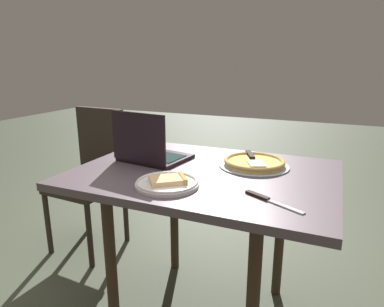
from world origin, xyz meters
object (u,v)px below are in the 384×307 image
(dining_table, at_px, (204,189))
(table_knife, at_px, (267,199))
(pizza_tray, at_px, (254,163))
(chair_near, at_px, (93,171))
(pizza_plate, at_px, (167,183))
(laptop, at_px, (150,151))

(dining_table, xyz_separation_m, table_knife, (-0.32, 0.22, 0.09))
(pizza_tray, xyz_separation_m, table_knife, (-0.13, 0.37, -0.01))
(table_knife, distance_m, chair_near, 1.42)
(pizza_tray, bearing_deg, table_knife, 109.81)
(pizza_plate, height_order, chair_near, chair_near)
(pizza_tray, bearing_deg, laptop, 13.74)
(laptop, xyz_separation_m, pizza_tray, (-0.48, -0.12, -0.03))
(table_knife, bearing_deg, dining_table, -34.75)
(dining_table, distance_m, laptop, 0.33)
(pizza_plate, xyz_separation_m, chair_near, (0.87, -0.60, -0.25))
(pizza_plate, bearing_deg, dining_table, -105.74)
(pizza_tray, bearing_deg, dining_table, 38.99)
(laptop, distance_m, pizza_plate, 0.35)
(chair_near, bearing_deg, laptop, 152.39)
(table_knife, bearing_deg, chair_near, -25.23)
(dining_table, xyz_separation_m, chair_near, (0.94, -0.37, -0.15))
(pizza_plate, distance_m, table_knife, 0.39)
(chair_near, bearing_deg, dining_table, 158.44)
(table_knife, bearing_deg, pizza_plate, 1.51)
(pizza_plate, height_order, table_knife, pizza_plate)
(laptop, distance_m, pizza_tray, 0.50)
(laptop, bearing_deg, table_knife, 157.38)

